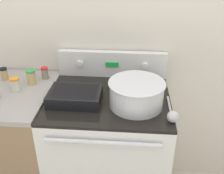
# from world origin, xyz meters

# --- Properties ---
(kitchen_wall) EXTENTS (8.00, 0.05, 2.50)m
(kitchen_wall) POSITION_xyz_m (0.00, 0.68, 1.25)
(kitchen_wall) COLOR beige
(kitchen_wall) RESTS_ON ground_plane
(stove_range) EXTENTS (0.76, 0.68, 0.92)m
(stove_range) POSITION_xyz_m (0.00, 0.32, 0.46)
(stove_range) COLOR silver
(stove_range) RESTS_ON ground_plane
(control_panel) EXTENTS (0.76, 0.07, 0.18)m
(control_panel) POSITION_xyz_m (0.00, 0.62, 1.01)
(control_panel) COLOR silver
(control_panel) RESTS_ON stove_range
(side_counter) EXTENTS (0.60, 0.65, 0.93)m
(side_counter) POSITION_xyz_m (-0.68, 0.32, 0.47)
(side_counter) COLOR #896B4C
(side_counter) RESTS_ON ground_plane
(mixing_bowl) EXTENTS (0.33, 0.33, 0.15)m
(mixing_bowl) POSITION_xyz_m (0.17, 0.24, 1.00)
(mixing_bowl) COLOR silver
(mixing_bowl) RESTS_ON stove_range
(casserole_dish) EXTENTS (0.31, 0.22, 0.07)m
(casserole_dish) POSITION_xyz_m (-0.19, 0.25, 0.96)
(casserole_dish) COLOR black
(casserole_dish) RESTS_ON stove_range
(ladle) EXTENTS (0.06, 0.28, 0.06)m
(ladle) POSITION_xyz_m (0.36, 0.11, 0.95)
(ladle) COLOR #B7B7B7
(ladle) RESTS_ON stove_range
(spice_jar_red_cap) EXTENTS (0.05, 0.05, 0.08)m
(spice_jar_red_cap) POSITION_xyz_m (-0.46, 0.51, 0.97)
(spice_jar_red_cap) COLOR gray
(spice_jar_red_cap) RESTS_ON side_counter
(spice_jar_green_cap) EXTENTS (0.06, 0.06, 0.10)m
(spice_jar_green_cap) POSITION_xyz_m (-0.52, 0.43, 0.98)
(spice_jar_green_cap) COLOR tan
(spice_jar_green_cap) RESTS_ON side_counter
(spice_jar_orange_cap) EXTENTS (0.06, 0.06, 0.09)m
(spice_jar_orange_cap) POSITION_xyz_m (-0.59, 0.33, 0.97)
(spice_jar_orange_cap) COLOR beige
(spice_jar_orange_cap) RESTS_ON side_counter
(spice_jar_black_cap) EXTENTS (0.05, 0.05, 0.09)m
(spice_jar_black_cap) POSITION_xyz_m (-0.73, 0.47, 0.98)
(spice_jar_black_cap) COLOR tan
(spice_jar_black_cap) RESTS_ON side_counter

